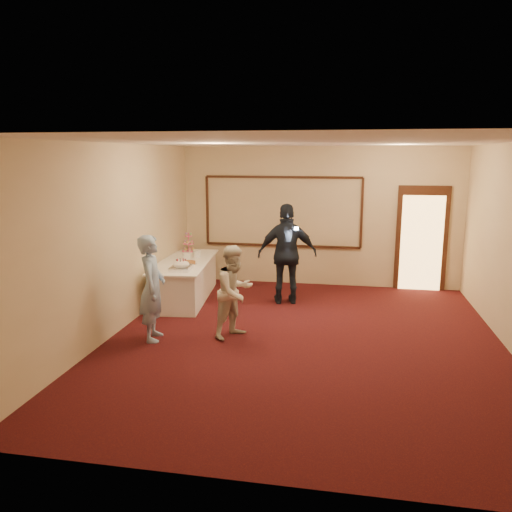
{
  "coord_description": "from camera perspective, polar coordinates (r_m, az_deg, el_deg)",
  "views": [
    {
      "loc": [
        0.59,
        -7.32,
        2.82
      ],
      "look_at": [
        -0.89,
        0.76,
        1.15
      ],
      "focal_mm": 35.0,
      "sensor_mm": 36.0,
      "label": 1
    }
  ],
  "objects": [
    {
      "name": "plate_stack_b",
      "position": [
        10.26,
        -6.76,
        0.29
      ],
      "size": [
        0.17,
        0.17,
        0.14
      ],
      "color": "white",
      "rests_on": "buffet_table"
    },
    {
      "name": "man",
      "position": [
        7.8,
        -11.78,
        -3.6
      ],
      "size": [
        0.51,
        0.67,
        1.64
      ],
      "primitive_type": "imported",
      "rotation": [
        0.0,
        0.0,
        1.78
      ],
      "color": "#92B2E0",
      "rests_on": "floor"
    },
    {
      "name": "buffet_table",
      "position": [
        10.01,
        -8.07,
        -2.69
      ],
      "size": [
        1.21,
        2.55,
        0.77
      ],
      "color": "white",
      "rests_on": "floor"
    },
    {
      "name": "tart",
      "position": [
        9.58,
        -7.72,
        -0.79
      ],
      "size": [
        0.31,
        0.31,
        0.06
      ],
      "color": "white",
      "rests_on": "buffet_table"
    },
    {
      "name": "guest",
      "position": [
        9.53,
        3.6,
        0.22
      ],
      "size": [
        1.2,
        0.67,
        1.92
      ],
      "primitive_type": "imported",
      "rotation": [
        0.0,
        0.0,
        3.33
      ],
      "color": "black",
      "rests_on": "floor"
    },
    {
      "name": "woman",
      "position": [
        7.78,
        -2.43,
        -4.08
      ],
      "size": [
        0.85,
        0.9,
        1.46
      ],
      "primitive_type": "imported",
      "rotation": [
        0.0,
        0.0,
        0.99
      ],
      "color": "silver",
      "rests_on": "floor"
    },
    {
      "name": "doorway",
      "position": [
        11.02,
        18.39,
        1.82
      ],
      "size": [
        1.05,
        0.07,
        2.2
      ],
      "color": "black",
      "rests_on": "floor"
    },
    {
      "name": "room_walls",
      "position": [
        7.39,
        5.76,
        5.25
      ],
      "size": [
        6.04,
        7.04,
        3.02
      ],
      "color": "beige",
      "rests_on": "floor"
    },
    {
      "name": "plate_stack_a",
      "position": [
        10.01,
        -7.95,
        -0.02
      ],
      "size": [
        0.17,
        0.17,
        0.14
      ],
      "color": "white",
      "rests_on": "buffet_table"
    },
    {
      "name": "wall_molding",
      "position": [
        10.95,
        3.04,
        5.08
      ],
      "size": [
        3.45,
        0.04,
        1.55
      ],
      "color": "black",
      "rests_on": "room_walls"
    },
    {
      "name": "pavlova_tray",
      "position": [
        9.14,
        -8.55,
        -1.09
      ],
      "size": [
        0.39,
        0.52,
        0.18
      ],
      "color": "silver",
      "rests_on": "buffet_table"
    },
    {
      "name": "floor",
      "position": [
        7.87,
        5.46,
        -9.57
      ],
      "size": [
        7.0,
        7.0,
        0.0
      ],
      "primitive_type": "plane",
      "color": "black",
      "rests_on": "ground"
    },
    {
      "name": "cupcake_stand",
      "position": [
        10.87,
        -7.7,
        1.37
      ],
      "size": [
        0.31,
        0.31,
        0.45
      ],
      "color": "#E84F8C",
      "rests_on": "buffet_table"
    },
    {
      "name": "camera_flash",
      "position": [
        9.29,
        4.64,
        3.16
      ],
      "size": [
        0.08,
        0.06,
        0.05
      ],
      "primitive_type": "cube",
      "rotation": [
        0.0,
        0.0,
        0.31
      ],
      "color": "white",
      "rests_on": "guest"
    }
  ]
}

